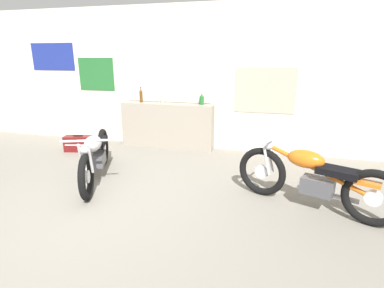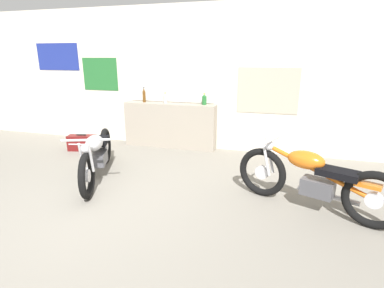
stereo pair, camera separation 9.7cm
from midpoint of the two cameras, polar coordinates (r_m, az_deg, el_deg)
ground_plane at (r=3.96m, az=-21.42°, el=-12.46°), size 24.00×24.00×0.00m
wall_back at (r=6.26m, az=-5.62°, el=12.34°), size 10.00×0.07×2.80m
sill_counter at (r=6.20m, az=-5.19°, el=3.50°), size 1.92×0.28×0.91m
bottle_leftmost at (r=6.34m, az=-10.12°, el=9.06°), size 0.06×0.06×0.31m
bottle_left_center at (r=6.15m, az=-6.05°, el=8.59°), size 0.09×0.09×0.22m
bottle_center at (r=5.94m, az=1.38°, el=8.45°), size 0.09×0.09×0.22m
motorcycle_silver at (r=4.82m, az=-18.48°, el=-1.95°), size 0.93×1.89×0.78m
motorcycle_orange at (r=3.95m, az=21.34°, el=-6.05°), size 1.88×0.91×0.84m
hard_case_darkred at (r=6.42m, az=-21.17°, el=0.08°), size 0.58×0.34×0.33m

